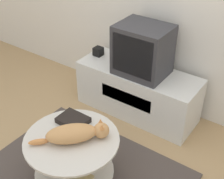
% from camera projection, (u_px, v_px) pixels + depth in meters
% --- Properties ---
extents(tv_stand, '(1.24, 0.45, 0.49)m').
position_uv_depth(tv_stand, '(137.00, 91.00, 3.19)').
color(tv_stand, silver).
rests_on(tv_stand, ground_plane).
extents(tv, '(0.48, 0.39, 0.48)m').
position_uv_depth(tv, '(143.00, 50.00, 2.89)').
color(tv, '#333338').
rests_on(tv, tv_stand).
extents(speaker, '(0.09, 0.09, 0.09)m').
position_uv_depth(speaker, '(98.00, 51.00, 3.30)').
color(speaker, black).
rests_on(speaker, tv_stand).
extents(coffee_table, '(0.70, 0.70, 0.47)m').
position_uv_depth(coffee_table, '(73.00, 155.00, 2.36)').
color(coffee_table, '#B2B2B7').
rests_on(coffee_table, rug).
extents(dvd_box, '(0.23, 0.17, 0.04)m').
position_uv_depth(dvd_box, '(73.00, 120.00, 2.40)').
color(dvd_box, black).
rests_on(dvd_box, coffee_table).
extents(cat, '(0.43, 0.45, 0.14)m').
position_uv_depth(cat, '(76.00, 133.00, 2.22)').
color(cat, tan).
rests_on(cat, coffee_table).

